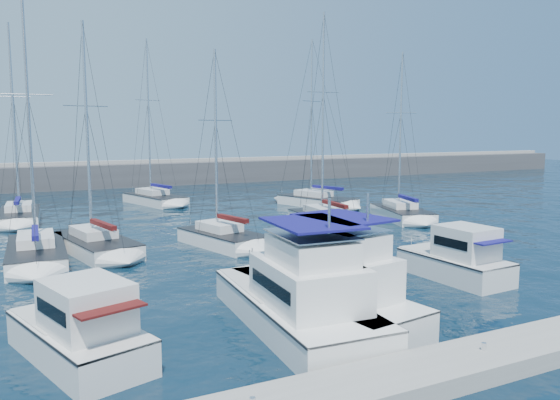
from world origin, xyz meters
name	(u,v)px	position (x,y,z in m)	size (l,w,h in m)	color
ground	(312,282)	(0.00, 0.00, 0.00)	(220.00, 220.00, 0.00)	black
breakwater	(120,178)	(0.00, 52.00, 1.05)	(160.00, 6.00, 4.45)	#424244
dock	(483,359)	(0.00, -11.00, 0.30)	(40.00, 2.20, 0.60)	gray
dock_cleat_centre	(484,346)	(0.00, -11.00, 0.72)	(0.16, 0.16, 0.25)	silver
motor_yacht_port_outer	(81,334)	(-11.37, -4.77, 0.94)	(4.30, 6.59, 3.20)	silver
motor_yacht_port_inner	(300,300)	(-3.58, -5.39, 1.13)	(4.21, 9.81, 4.69)	white
motor_yacht_stbd_inner	(327,292)	(-2.09, -4.87, 1.13)	(4.73, 9.76, 4.69)	white
motor_yacht_stbd_outer	(458,261)	(6.89, -2.80, 0.94)	(2.95, 5.85, 3.20)	silver
sailboat_mid_a	(36,253)	(-12.07, 10.75, 0.53)	(3.38, 8.50, 15.27)	white
sailboat_mid_b	(96,244)	(-8.66, 11.60, 0.52)	(4.58, 8.18, 14.36)	silver
sailboat_mid_c	(223,238)	(-0.96, 10.05, 0.52)	(4.53, 7.16, 12.97)	white
sailboat_mid_d	(326,220)	(8.83, 13.18, 0.55)	(3.71, 8.27, 16.77)	silver
sailboat_mid_e	(401,213)	(16.38, 13.39, 0.53)	(5.00, 7.97, 14.29)	white
sailboat_back_a	(19,216)	(-12.70, 26.11, 0.54)	(3.56, 8.35, 16.39)	white
sailboat_back_b	(155,199)	(-0.09, 32.21, 0.55)	(5.24, 8.60, 16.88)	silver
sailboat_back_c	(317,201)	(13.96, 23.46, 0.55)	(5.61, 8.71, 16.57)	white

